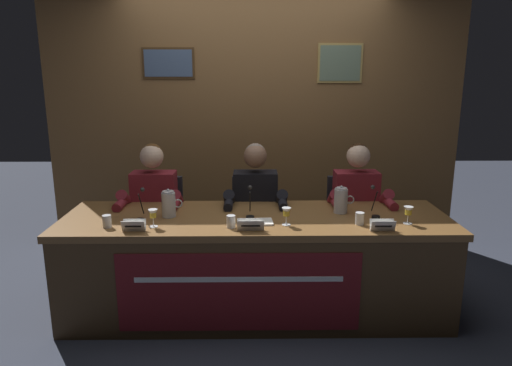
% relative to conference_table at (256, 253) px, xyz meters
% --- Properties ---
extents(ground_plane, '(12.00, 12.00, 0.00)m').
position_rel_conference_table_xyz_m(ground_plane, '(0.00, 0.11, -0.50)').
color(ground_plane, '#383D4C').
extents(wall_back_panelled, '(4.02, 0.14, 2.60)m').
position_rel_conference_table_xyz_m(wall_back_panelled, '(0.00, 1.45, 0.80)').
color(wall_back_panelled, brown).
rests_on(wall_back_panelled, ground_plane).
extents(conference_table, '(2.82, 0.85, 0.74)m').
position_rel_conference_table_xyz_m(conference_table, '(0.00, 0.00, 0.00)').
color(conference_table, brown).
rests_on(conference_table, ground_plane).
extents(chair_left, '(0.44, 0.45, 0.88)m').
position_rel_conference_table_xyz_m(chair_left, '(-0.84, 0.72, -0.08)').
color(chair_left, black).
rests_on(chair_left, ground_plane).
extents(panelist_left, '(0.51, 0.48, 1.21)m').
position_rel_conference_table_xyz_m(panelist_left, '(-0.84, 0.52, 0.19)').
color(panelist_left, black).
rests_on(panelist_left, ground_plane).
extents(nameplate_left, '(0.15, 0.06, 0.08)m').
position_rel_conference_table_xyz_m(nameplate_left, '(-0.81, -0.21, 0.28)').
color(nameplate_left, white).
rests_on(nameplate_left, conference_table).
extents(juice_glass_left, '(0.06, 0.06, 0.12)m').
position_rel_conference_table_xyz_m(juice_glass_left, '(-0.70, -0.12, 0.33)').
color(juice_glass_left, white).
rests_on(juice_glass_left, conference_table).
extents(water_cup_left, '(0.06, 0.06, 0.08)m').
position_rel_conference_table_xyz_m(water_cup_left, '(-1.01, -0.13, 0.28)').
color(water_cup_left, silver).
rests_on(water_cup_left, conference_table).
extents(microphone_left, '(0.06, 0.17, 0.22)m').
position_rel_conference_table_xyz_m(microphone_left, '(-0.82, 0.04, 0.31)').
color(microphone_left, black).
rests_on(microphone_left, conference_table).
extents(chair_center, '(0.44, 0.45, 0.88)m').
position_rel_conference_table_xyz_m(chair_center, '(0.00, 0.72, -0.08)').
color(chair_center, black).
rests_on(chair_center, ground_plane).
extents(panelist_center, '(0.51, 0.48, 1.21)m').
position_rel_conference_table_xyz_m(panelist_center, '(0.00, 0.52, 0.19)').
color(panelist_center, black).
rests_on(panelist_center, ground_plane).
extents(nameplate_center, '(0.18, 0.06, 0.08)m').
position_rel_conference_table_xyz_m(nameplate_center, '(-0.04, -0.21, 0.28)').
color(nameplate_center, white).
rests_on(nameplate_center, conference_table).
extents(juice_glass_center, '(0.06, 0.06, 0.12)m').
position_rel_conference_table_xyz_m(juice_glass_center, '(0.21, -0.09, 0.33)').
color(juice_glass_center, white).
rests_on(juice_glass_center, conference_table).
extents(water_cup_center, '(0.06, 0.06, 0.08)m').
position_rel_conference_table_xyz_m(water_cup_center, '(-0.17, -0.14, 0.28)').
color(water_cup_center, silver).
rests_on(water_cup_center, conference_table).
extents(microphone_center, '(0.06, 0.17, 0.22)m').
position_rel_conference_table_xyz_m(microphone_center, '(-0.04, 0.09, 0.31)').
color(microphone_center, black).
rests_on(microphone_center, conference_table).
extents(chair_right, '(0.44, 0.45, 0.88)m').
position_rel_conference_table_xyz_m(chair_right, '(0.84, 0.72, -0.08)').
color(chair_right, black).
rests_on(chair_right, ground_plane).
extents(panelist_right, '(0.51, 0.48, 1.21)m').
position_rel_conference_table_xyz_m(panelist_right, '(0.84, 0.52, 0.19)').
color(panelist_right, black).
rests_on(panelist_right, ground_plane).
extents(nameplate_right, '(0.16, 0.06, 0.08)m').
position_rel_conference_table_xyz_m(nameplate_right, '(0.84, -0.23, 0.28)').
color(nameplate_right, white).
rests_on(nameplate_right, conference_table).
extents(juice_glass_right, '(0.06, 0.06, 0.12)m').
position_rel_conference_table_xyz_m(juice_glass_right, '(1.05, -0.07, 0.33)').
color(juice_glass_right, white).
rests_on(juice_glass_right, conference_table).
extents(water_cup_right, '(0.06, 0.06, 0.08)m').
position_rel_conference_table_xyz_m(water_cup_right, '(0.72, -0.08, 0.28)').
color(water_cup_right, silver).
rests_on(water_cup_right, conference_table).
extents(microphone_right, '(0.06, 0.17, 0.22)m').
position_rel_conference_table_xyz_m(microphone_right, '(0.87, 0.09, 0.31)').
color(microphone_right, black).
rests_on(microphone_right, conference_table).
extents(water_pitcher_left_side, '(0.15, 0.10, 0.21)m').
position_rel_conference_table_xyz_m(water_pitcher_left_side, '(-0.63, 0.11, 0.33)').
color(water_pitcher_left_side, silver).
rests_on(water_pitcher_left_side, conference_table).
extents(water_pitcher_right_side, '(0.15, 0.10, 0.21)m').
position_rel_conference_table_xyz_m(water_pitcher_right_side, '(0.64, 0.19, 0.33)').
color(water_pitcher_right_side, silver).
rests_on(water_pitcher_right_side, conference_table).
extents(document_stack_center, '(0.22, 0.17, 0.01)m').
position_rel_conference_table_xyz_m(document_stack_center, '(0.01, -0.04, 0.25)').
color(document_stack_center, white).
rests_on(document_stack_center, conference_table).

